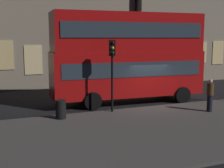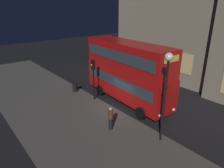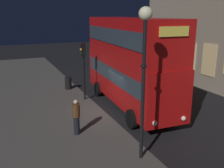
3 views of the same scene
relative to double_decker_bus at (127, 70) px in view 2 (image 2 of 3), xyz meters
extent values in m
plane|color=black|center=(0.83, -1.56, -3.12)|extent=(80.00, 80.00, 0.00)
cube|color=#4C4944|center=(0.83, -5.95, -3.06)|extent=(44.00, 7.97, 0.12)
cube|color=gray|center=(-2.73, 11.72, 6.09)|extent=(13.49, 8.99, 18.42)
cube|color=#E5C67F|center=(-7.04, 7.19, -0.32)|extent=(1.38, 0.06, 2.22)
cube|color=#F9E09E|center=(-4.89, 7.19, -0.73)|extent=(1.38, 0.06, 2.31)
cube|color=#F9E09E|center=(-2.73, 7.19, -0.76)|extent=(1.38, 0.06, 2.35)
cube|color=#F2D18C|center=(-0.57, 7.19, -0.69)|extent=(1.38, 0.06, 2.47)
cube|color=#F2D18C|center=(1.59, 7.19, -0.39)|extent=(1.38, 0.06, 2.18)
cube|color=#B20F0F|center=(0.00, 0.00, -1.22)|extent=(9.73, 3.02, 2.76)
cube|color=#B20F0F|center=(0.00, 0.00, 1.33)|extent=(9.54, 2.96, 2.35)
cube|color=#2D3842|center=(0.00, 0.00, -0.88)|extent=(8.97, 3.04, 0.90)
cube|color=#2D3842|center=(0.00, 0.00, 1.45)|extent=(8.97, 3.04, 0.90)
cube|color=#F2D84C|center=(4.75, -0.27, 1.98)|extent=(0.16, 1.50, 0.44)
sphere|color=white|center=(4.86, 0.54, -2.26)|extent=(0.24, 0.24, 0.24)
sphere|color=white|center=(4.77, -1.08, -2.26)|extent=(0.24, 0.24, 0.24)
cylinder|color=black|center=(3.33, 1.11, -2.61)|extent=(1.04, 0.30, 1.03)
cylinder|color=black|center=(3.19, -1.48, -2.61)|extent=(1.04, 0.30, 1.03)
cylinder|color=black|center=(-2.57, 1.44, -2.61)|extent=(1.04, 0.30, 1.03)
cylinder|color=black|center=(-2.72, -1.14, -2.61)|extent=(1.04, 0.30, 1.03)
cylinder|color=black|center=(-2.02, -2.36, -1.48)|extent=(0.12, 0.12, 3.04)
cube|color=black|center=(-2.02, -2.36, 0.46)|extent=(0.37, 0.32, 0.85)
sphere|color=black|center=(-2.05, -2.51, 0.73)|extent=(0.17, 0.17, 0.17)
sphere|color=orange|center=(-2.05, -2.51, 0.46)|extent=(0.17, 0.17, 0.17)
sphere|color=black|center=(-2.05, -2.51, 0.19)|extent=(0.17, 0.17, 0.17)
cylinder|color=black|center=(6.05, -2.55, -0.24)|extent=(0.14, 0.14, 5.51)
torus|color=black|center=(6.05, -2.55, 0.84)|extent=(0.28, 0.28, 0.06)
sphere|color=#F9EFC6|center=(6.05, -2.55, 2.74)|extent=(0.50, 0.50, 0.50)
cylinder|color=black|center=(2.91, -4.36, -2.55)|extent=(0.30, 0.30, 0.91)
cylinder|color=#513319|center=(2.91, -4.36, -1.76)|extent=(0.37, 0.37, 0.65)
sphere|color=beige|center=(2.91, -4.36, -1.33)|extent=(0.22, 0.22, 0.22)
cylinder|color=black|center=(-4.95, -2.77, -2.53)|extent=(0.52, 0.52, 0.94)
camera|label=1|loc=(-8.11, -17.38, 0.99)|focal=48.68mm
camera|label=2|loc=(12.85, -12.46, 5.55)|focal=32.80mm
camera|label=3|loc=(14.12, -7.40, 2.72)|focal=40.89mm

